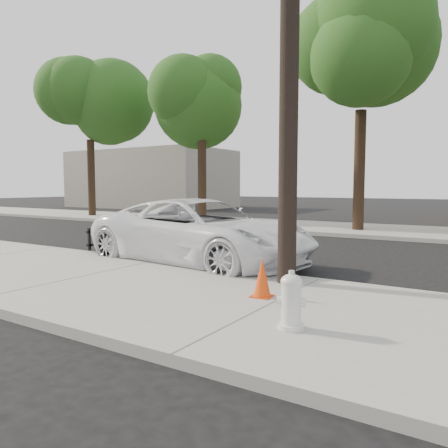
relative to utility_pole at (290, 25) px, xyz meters
The scene contains 12 objects.
ground 6.51m from the utility_pole, 143.13° to the left, with size 120.00×120.00×0.00m, color black.
near_sidewalk 6.07m from the utility_pole, 156.04° to the right, with size 90.00×4.40×0.15m, color gray.
far_sidewalk 12.64m from the utility_pole, 107.82° to the left, with size 90.00×5.00×0.15m, color gray.
curb_near 5.89m from the utility_pole, behind, with size 90.00×0.12×0.16m, color #9E9B93.
building_far 32.82m from the utility_pole, 136.11° to the left, with size 14.00×8.00×5.00m, color gray.
utility_pole is the anchor object (origin of this frame).
tree_a 20.43m from the utility_pole, 148.77° to the left, with size 4.65×4.50×9.00m.
tree_b 14.37m from the utility_pole, 131.18° to the left, with size 4.34×4.20×8.45m.
tree_c 10.66m from the utility_pole, 97.63° to the left, with size 4.96×4.80×9.55m.
police_cruiser 5.03m from the utility_pole, 155.04° to the left, with size 2.66×5.76×1.60m, color white.
fire_hydrant 4.96m from the utility_pole, 64.56° to the right, with size 0.37×0.33×0.68m.
traffic_cone 4.41m from the utility_pole, 85.01° to the right, with size 0.35×0.35×0.62m.
Camera 1 is at (6.85, -9.95, 1.91)m, focal length 35.00 mm.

